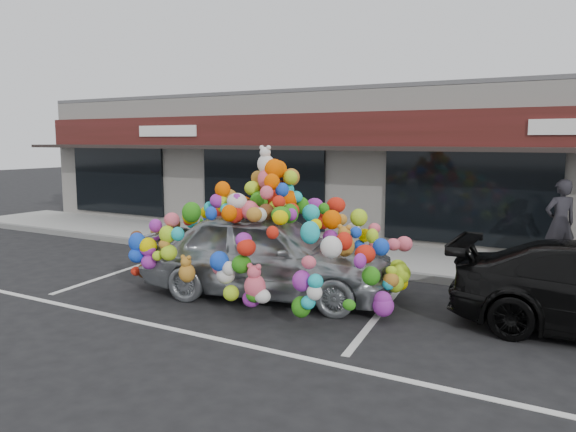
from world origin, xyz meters
The scene contains 9 objects.
ground centered at (0.00, 0.00, 0.00)m, with size 90.00×90.00×0.00m, color black.
shop_building centered at (0.00, 8.44, 2.16)m, with size 24.00×7.20×4.31m.
sidewalk centered at (0.00, 4.00, 0.07)m, with size 26.00×3.00×0.15m, color #989893.
kerb centered at (0.00, 2.50, 0.07)m, with size 26.00×0.18×0.16m, color slate.
parking_stripe_left centered at (-3.20, 0.20, 0.00)m, with size 0.12×4.40×0.01m, color silver.
parking_stripe_mid centered at (2.80, 0.20, 0.00)m, with size 0.12×4.40×0.01m, color silver.
lane_line centered at (2.00, -2.30, 0.00)m, with size 14.00×0.12×0.01m, color silver.
toy_car centered at (0.66, -0.02, 0.97)m, with size 3.32×5.20×2.86m.
pedestrian_a centered at (5.12, 4.71, 1.09)m, with size 0.69×0.45×1.89m, color black.
Camera 1 is at (6.03, -8.54, 2.86)m, focal length 35.00 mm.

